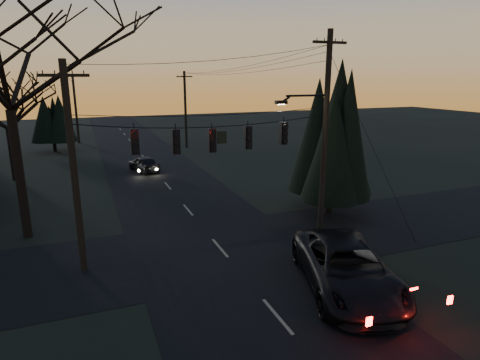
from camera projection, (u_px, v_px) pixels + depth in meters
name	position (u px, v px, depth m)	size (l,w,h in m)	color
main_road	(174.00, 193.00, 27.92)	(8.00, 120.00, 0.02)	black
cross_road	(220.00, 248.00, 18.91)	(60.00, 7.00, 0.02)	black
utility_pole_right	(320.00, 232.00, 20.88)	(5.00, 0.30, 10.00)	black
utility_pole_left	(84.00, 270.00, 16.78)	(1.80, 0.30, 8.50)	black
utility_pole_far_r	(187.00, 147.00, 46.09)	(1.80, 0.30, 8.50)	black
utility_pole_far_l	(79.00, 143.00, 49.20)	(0.30, 0.30, 8.00)	black
span_signal_assembly	(213.00, 138.00, 17.53)	(11.50, 0.44, 1.61)	black
bare_tree_left	(2.00, 53.00, 18.07)	(10.21, 10.21, 12.72)	black
evergreen_right	(333.00, 136.00, 22.85)	(4.50, 4.50, 7.96)	black
bare_tree_dist	(5.00, 107.00, 30.09)	(7.67, 7.67, 8.07)	black
evergreen_dist	(52.00, 119.00, 42.70)	(3.66, 3.66, 5.76)	black
suv_near	(346.00, 268.00, 15.03)	(3.00, 6.50, 1.81)	black
sedan_oncoming_a	(144.00, 164.00, 34.23)	(1.57, 3.91, 1.33)	black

